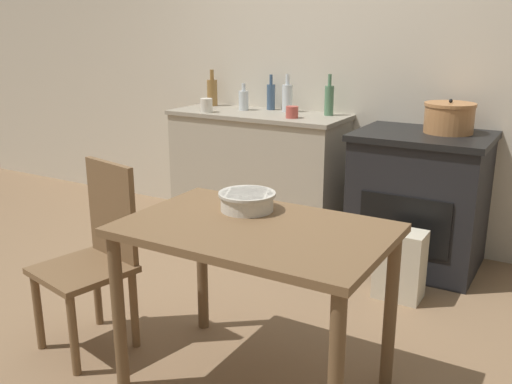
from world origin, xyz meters
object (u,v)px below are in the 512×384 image
object	(u,v)px
bottle_left	(212,92)
stock_pot	(449,118)
chair	(95,253)
bottle_mid_left	(244,100)
bottle_far_left	(287,97)
cup_mid_right	(292,112)
stove	(419,200)
bottle_center_left	(271,96)
mixing_bowl_large	(247,200)
flour_sack	(400,265)
cup_center_right	(206,105)
work_table	(255,251)
bottle_center	(329,100)

from	to	relation	value
bottle_left	stock_pot	bearing A→B (deg)	-3.96
chair	bottle_mid_left	xyz separation A→B (m)	(-0.31, 1.90, 0.52)
bottle_far_left	cup_mid_right	distance (m)	0.31
stove	bottle_center_left	distance (m)	1.39
stock_pot	mixing_bowl_large	xyz separation A→B (m)	(-0.50, -1.62, -0.19)
chair	stock_pot	distance (m)	2.28
mixing_bowl_large	bottle_left	bearing A→B (deg)	128.30
chair	mixing_bowl_large	distance (m)	0.82
stock_pot	bottle_far_left	distance (m)	1.22
flour_sack	cup_center_right	size ratio (longest dim) A/B	3.98
work_table	cup_center_right	size ratio (longest dim) A/B	10.54
stock_pot	cup_center_right	distance (m)	1.73
work_table	mixing_bowl_large	bearing A→B (deg)	130.03
stock_pot	bottle_center	world-z (taller)	bottle_center
stock_pot	cup_mid_right	distance (m)	1.05
work_table	chair	xyz separation A→B (m)	(-0.86, -0.07, -0.16)
bottle_far_left	bottle_center	world-z (taller)	bottle_center
work_table	mixing_bowl_large	world-z (taller)	mixing_bowl_large
bottle_left	cup_mid_right	distance (m)	0.89
bottle_far_left	bottle_left	size ratio (longest dim) A/B	0.97
stove	chair	world-z (taller)	chair
flour_sack	stock_pot	size ratio (longest dim) A/B	1.30
flour_sack	cup_mid_right	distance (m)	1.32
bottle_left	cup_center_right	size ratio (longest dim) A/B	2.77
chair	bottle_left	bearing A→B (deg)	120.96
bottle_center	work_table	bearing A→B (deg)	-75.27
bottle_center_left	bottle_center	size ratio (longest dim) A/B	0.91
bottle_mid_left	cup_center_right	bearing A→B (deg)	-126.17
flour_sack	bottle_mid_left	distance (m)	1.79
stove	cup_center_right	distance (m)	1.68
cup_center_right	bottle_far_left	bearing A→B (deg)	33.34
bottle_far_left	bottle_mid_left	distance (m)	0.34
bottle_mid_left	cup_mid_right	world-z (taller)	bottle_mid_left
flour_sack	stock_pot	xyz separation A→B (m)	(0.07, 0.62, 0.78)
stove	bottle_center	distance (m)	0.96
work_table	chair	size ratio (longest dim) A/B	1.19
stock_pot	mixing_bowl_large	bearing A→B (deg)	-107.24
bottle_left	stove	bearing A→B (deg)	-6.67
bottle_center	bottle_mid_left	bearing A→B (deg)	-173.07
stove	bottle_center_left	xyz separation A→B (m)	(-1.24, 0.24, 0.58)
bottle_center_left	cup_mid_right	distance (m)	0.44
mixing_bowl_large	flour_sack	bearing A→B (deg)	66.73
stock_pot	flour_sack	bearing A→B (deg)	-96.68
bottle_mid_left	cup_mid_right	size ratio (longest dim) A/B	2.32
bottle_left	cup_mid_right	bearing A→B (deg)	-16.74
stove	bottle_left	size ratio (longest dim) A/B	3.11
stock_pot	bottle_center	xyz separation A→B (m)	(-0.87, 0.12, 0.05)
stock_pot	cup_center_right	world-z (taller)	stock_pot
stove	bottle_center_left	bearing A→B (deg)	168.99
mixing_bowl_large	bottle_left	distance (m)	2.25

